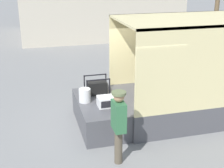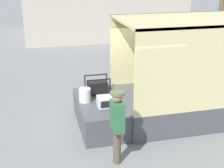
{
  "view_description": "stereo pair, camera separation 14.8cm",
  "coord_description": "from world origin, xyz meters",
  "px_view_note": "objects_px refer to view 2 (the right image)",
  "views": [
    {
      "loc": [
        -2.3,
        -7.69,
        4.14
      ],
      "look_at": [
        -0.29,
        -0.2,
        1.28
      ],
      "focal_mm": 50.0,
      "sensor_mm": 36.0,
      "label": 1
    },
    {
      "loc": [
        -2.16,
        -7.73,
        4.14
      ],
      "look_at": [
        -0.29,
        -0.2,
        1.28
      ],
      "focal_mm": 50.0,
      "sensor_mm": 36.0,
      "label": 2
    }
  ],
  "objects_px": {
    "worker_person": "(117,120)",
    "portable_generator": "(98,87)",
    "orange_bucket": "(85,95)",
    "microwave": "(108,101)"
  },
  "relations": [
    {
      "from": "worker_person",
      "to": "orange_bucket",
      "type": "bearing_deg",
      "value": 101.42
    },
    {
      "from": "microwave",
      "to": "orange_bucket",
      "type": "relative_size",
      "value": 1.45
    },
    {
      "from": "microwave",
      "to": "portable_generator",
      "type": "relative_size",
      "value": 0.8
    },
    {
      "from": "portable_generator",
      "to": "worker_person",
      "type": "distance_m",
      "value": 2.47
    },
    {
      "from": "worker_person",
      "to": "portable_generator",
      "type": "bearing_deg",
      "value": 88.22
    },
    {
      "from": "microwave",
      "to": "orange_bucket",
      "type": "distance_m",
      "value": 0.7
    },
    {
      "from": "portable_generator",
      "to": "orange_bucket",
      "type": "xyz_separation_m",
      "value": [
        -0.47,
        -0.51,
        -0.01
      ]
    },
    {
      "from": "microwave",
      "to": "worker_person",
      "type": "height_order",
      "value": "worker_person"
    },
    {
      "from": "portable_generator",
      "to": "orange_bucket",
      "type": "relative_size",
      "value": 1.83
    },
    {
      "from": "microwave",
      "to": "worker_person",
      "type": "bearing_deg",
      "value": -95.48
    }
  ]
}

